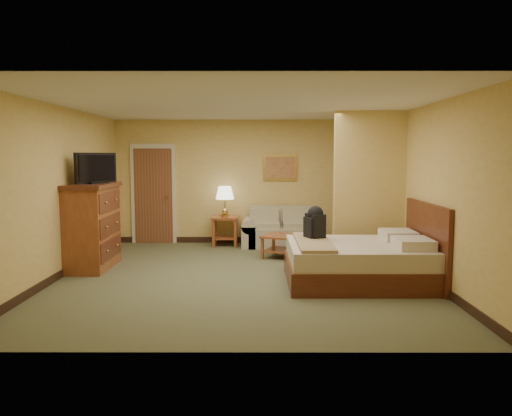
{
  "coord_description": "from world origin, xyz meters",
  "views": [
    {
      "loc": [
        0.24,
        -7.54,
        1.85
      ],
      "look_at": [
        0.22,
        0.6,
        0.99
      ],
      "focal_mm": 35.0,
      "sensor_mm": 36.0,
      "label": 1
    }
  ],
  "objects_px": {
    "loveseat": "(281,233)",
    "bed": "(364,261)",
    "coffee_table": "(282,241)",
    "dresser": "(92,226)"
  },
  "relations": [
    {
      "from": "coffee_table",
      "to": "dresser",
      "type": "bearing_deg",
      "value": -164.95
    },
    {
      "from": "loveseat",
      "to": "bed",
      "type": "bearing_deg",
      "value": -69.7
    },
    {
      "from": "bed",
      "to": "coffee_table",
      "type": "bearing_deg",
      "value": 122.11
    },
    {
      "from": "loveseat",
      "to": "bed",
      "type": "distance_m",
      "value": 3.13
    },
    {
      "from": "coffee_table",
      "to": "bed",
      "type": "relative_size",
      "value": 0.4
    },
    {
      "from": "loveseat",
      "to": "dresser",
      "type": "relative_size",
      "value": 1.14
    },
    {
      "from": "loveseat",
      "to": "bed",
      "type": "xyz_separation_m",
      "value": [
        1.09,
        -2.93,
        0.06
      ]
    },
    {
      "from": "coffee_table",
      "to": "bed",
      "type": "height_order",
      "value": "bed"
    },
    {
      "from": "dresser",
      "to": "bed",
      "type": "bearing_deg",
      "value": -12.12
    },
    {
      "from": "bed",
      "to": "dresser",
      "type": "bearing_deg",
      "value": 167.88
    }
  ]
}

